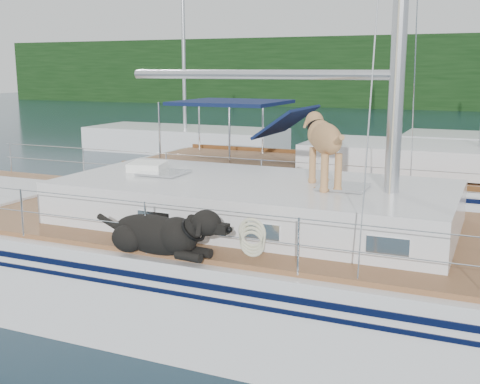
% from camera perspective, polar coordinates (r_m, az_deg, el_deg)
% --- Properties ---
extents(ground, '(120.00, 120.00, 0.00)m').
position_cam_1_polar(ground, '(8.85, -3.54, -10.17)').
color(ground, black).
rests_on(ground, ground).
extents(tree_line, '(90.00, 3.00, 6.00)m').
position_cam_1_polar(tree_line, '(52.43, 19.97, 10.61)').
color(tree_line, black).
rests_on(tree_line, ground).
extents(shore_bank, '(92.00, 1.00, 1.20)m').
position_cam_1_polar(shore_bank, '(53.70, 19.88, 8.06)').
color(shore_bank, '#595147').
rests_on(shore_bank, ground).
extents(main_sailboat, '(12.00, 3.93, 14.01)m').
position_cam_1_polar(main_sailboat, '(8.57, -3.01, -6.08)').
color(main_sailboat, silver).
rests_on(main_sailboat, ground).
extents(neighbor_sailboat, '(11.00, 3.50, 13.30)m').
position_cam_1_polar(neighbor_sailboat, '(13.61, 12.02, 0.09)').
color(neighbor_sailboat, silver).
rests_on(neighbor_sailboat, ground).
extents(bg_boat_west, '(8.00, 3.00, 11.65)m').
position_cam_1_polar(bg_boat_west, '(24.51, -5.21, 4.91)').
color(bg_boat_west, silver).
rests_on(bg_boat_west, ground).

